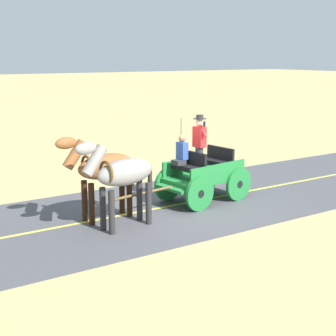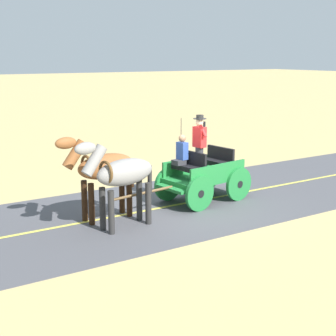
{
  "view_description": "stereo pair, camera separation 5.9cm",
  "coord_description": "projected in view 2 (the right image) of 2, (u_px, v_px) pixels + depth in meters",
  "views": [
    {
      "loc": [
        -10.94,
        7.58,
        4.07
      ],
      "look_at": [
        -0.02,
        0.67,
        1.1
      ],
      "focal_mm": 52.51,
      "sensor_mm": 36.0,
      "label": 1
    },
    {
      "loc": [
        -10.98,
        7.53,
        4.07
      ],
      "look_at": [
        -0.02,
        0.67,
        1.1
      ],
      "focal_mm": 52.51,
      "sensor_mm": 36.0,
      "label": 2
    }
  ],
  "objects": [
    {
      "name": "horse_drawn_carriage",
      "position": [
        202.0,
        173.0,
        13.9
      ],
      "size": [
        1.73,
        4.51,
        2.5
      ],
      "color": "#1E7233",
      "rests_on": "ground"
    },
    {
      "name": "horse_near_side",
      "position": [
        121.0,
        175.0,
        11.58
      ],
      "size": [
        0.78,
        2.15,
        2.21
      ],
      "color": "gray",
      "rests_on": "ground"
    },
    {
      "name": "horse_off_side",
      "position": [
        102.0,
        169.0,
        12.19
      ],
      "size": [
        0.69,
        2.14,
        2.21
      ],
      "color": "brown",
      "rests_on": "ground"
    },
    {
      "name": "road_centre_stripe",
      "position": [
        188.0,
        203.0,
        13.87
      ],
      "size": [
        0.12,
        160.0,
        0.0
      ],
      "primitive_type": "cube",
      "color": "#DBCC4C",
      "rests_on": "road_surface"
    },
    {
      "name": "ground_plane",
      "position": [
        188.0,
        203.0,
        13.87
      ],
      "size": [
        200.0,
        200.0,
        0.0
      ],
      "primitive_type": "plane",
      "color": "tan"
    },
    {
      "name": "road_surface",
      "position": [
        188.0,
        203.0,
        13.87
      ],
      "size": [
        5.27,
        160.0,
        0.01
      ],
      "primitive_type": "cube",
      "color": "#4C4C51",
      "rests_on": "ground"
    }
  ]
}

